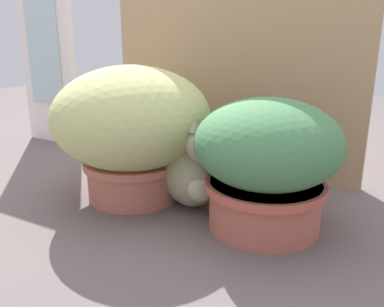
{
  "coord_description": "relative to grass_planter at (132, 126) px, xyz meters",
  "views": [
    {
      "loc": [
        0.77,
        -0.94,
        0.53
      ],
      "look_at": [
        0.19,
        0.08,
        0.18
      ],
      "focal_mm": 37.28,
      "sensor_mm": 36.0,
      "label": 1
    }
  ],
  "objects": [
    {
      "name": "ground_plane",
      "position": [
        0.03,
        -0.07,
        -0.24
      ],
      "size": [
        6.0,
        6.0,
        0.0
      ],
      "primitive_type": "plane",
      "color": "#605453"
    },
    {
      "name": "cardboard_backdrop",
      "position": [
        0.15,
        0.43,
        0.23
      ],
      "size": [
        1.03,
        0.03,
        0.95
      ],
      "primitive_type": "cube",
      "color": "tan",
      "rests_on": "ground"
    },
    {
      "name": "window_panel_white",
      "position": [
        -0.82,
        0.4,
        0.21
      ],
      "size": [
        0.33,
        0.05,
        0.9
      ],
      "color": "white",
      "rests_on": "ground"
    },
    {
      "name": "grass_planter",
      "position": [
        0.0,
        0.0,
        0.0
      ],
      "size": [
        0.51,
        0.51,
        0.44
      ],
      "color": "#B76650",
      "rests_on": "ground"
    },
    {
      "name": "leafy_planter",
      "position": [
        0.46,
        -0.0,
        -0.04
      ],
      "size": [
        0.4,
        0.4,
        0.37
      ],
      "color": "#B35C4A",
      "rests_on": "ground"
    },
    {
      "name": "cat",
      "position": [
        0.21,
        0.03,
        -0.12
      ],
      "size": [
        0.32,
        0.32,
        0.32
      ],
      "color": "gray",
      "rests_on": "ground"
    },
    {
      "name": "mushroom_ornament_red",
      "position": [
        -0.05,
        -0.08,
        -0.17
      ],
      "size": [
        0.09,
        0.09,
        0.11
      ],
      "color": "beige",
      "rests_on": "ground"
    }
  ]
}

